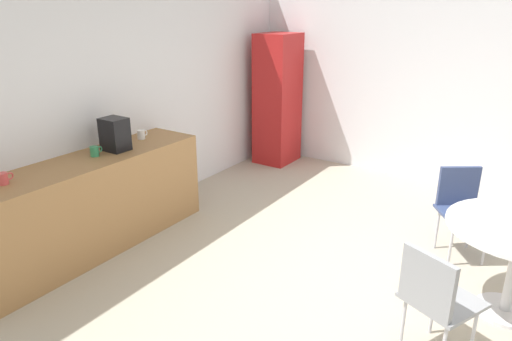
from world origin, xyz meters
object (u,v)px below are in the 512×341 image
chair_gray (434,294)px  mug_green (3,178)px  mug_red (141,134)px  locker_cabinet (277,100)px  mug_white (95,151)px  chair_navy (461,201)px  coffee_maker (115,134)px

chair_gray → mug_green: 3.29m
mug_red → locker_cabinet: bearing=-4.4°
chair_gray → mug_white: 3.14m
locker_cabinet → mug_green: 3.99m
locker_cabinet → mug_white: locker_cabinet is taller
locker_cabinet → mug_red: bearing=175.6°
chair_navy → mug_green: bearing=131.2°
chair_navy → mug_red: mug_red is taller
chair_gray → mug_white: mug_white is taller
locker_cabinet → mug_green: locker_cabinet is taller
mug_red → mug_green: bearing=-177.8°
locker_cabinet → mug_white: bearing=177.8°
chair_gray → mug_green: size_ratio=6.43×
coffee_maker → mug_red: bearing=12.2°
chair_navy → coffee_maker: (-1.49, 2.93, 0.54)m
chair_navy → chair_gray: same height
mug_green → mug_red: bearing=2.2°
mug_red → coffee_maker: bearing=-167.8°
chair_gray → mug_red: (0.56, 3.18, 0.43)m
chair_navy → mug_white: mug_white is taller
chair_navy → coffee_maker: 3.34m
mug_green → coffee_maker: (1.10, -0.03, 0.11)m
locker_cabinet → chair_gray: bearing=-135.3°
mug_white → mug_green: size_ratio=1.00×
mug_white → coffee_maker: 0.26m
chair_navy → chair_gray: size_ratio=1.00×
chair_navy → mug_green: (-2.59, 2.97, 0.43)m
chair_gray → mug_white: size_ratio=6.43×
locker_cabinet → mug_green: size_ratio=14.43×
locker_cabinet → chair_navy: bearing=-116.1°
chair_navy → chair_gray: (-1.63, -0.16, 0.00)m
mug_white → chair_navy: bearing=-59.7°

